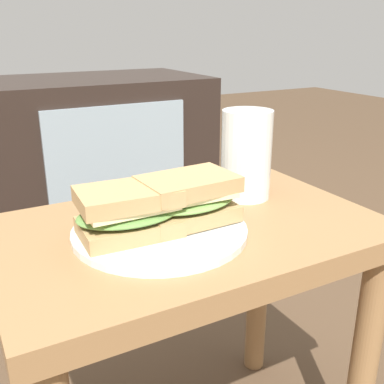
# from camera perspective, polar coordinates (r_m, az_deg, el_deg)

# --- Properties ---
(side_table) EXTENTS (0.56, 0.36, 0.46)m
(side_table) POSITION_cam_1_polar(r_m,az_deg,el_deg) (0.72, -0.25, -10.65)
(side_table) COLOR olive
(side_table) RESTS_ON ground
(tv_cabinet) EXTENTS (0.96, 0.46, 0.58)m
(tv_cabinet) POSITION_cam_1_polar(r_m,az_deg,el_deg) (1.59, -15.75, 2.86)
(tv_cabinet) COLOR black
(tv_cabinet) RESTS_ON ground
(plate) EXTENTS (0.24, 0.24, 0.01)m
(plate) POSITION_cam_1_polar(r_m,az_deg,el_deg) (0.65, -4.01, -4.82)
(plate) COLOR silver
(plate) RESTS_ON side_table
(sandwich_front) EXTENTS (0.14, 0.10, 0.07)m
(sandwich_front) POSITION_cam_1_polar(r_m,az_deg,el_deg) (0.62, -7.89, -2.45)
(sandwich_front) COLOR tan
(sandwich_front) RESTS_ON plate
(sandwich_back) EXTENTS (0.15, 0.10, 0.07)m
(sandwich_back) POSITION_cam_1_polar(r_m,az_deg,el_deg) (0.65, -0.50, -0.84)
(sandwich_back) COLOR tan
(sandwich_back) RESTS_ON plate
(beer_glass) EXTENTS (0.08, 0.08, 0.15)m
(beer_glass) POSITION_cam_1_polar(r_m,az_deg,el_deg) (0.77, 6.74, 4.38)
(beer_glass) COLOR silver
(beer_glass) RESTS_ON side_table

